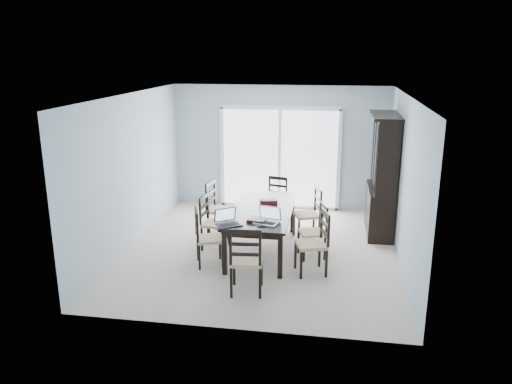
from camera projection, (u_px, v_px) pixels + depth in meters
floor at (262, 251)px, 8.47m from camera, size 5.00×5.00×0.00m
ceiling at (263, 96)px, 7.76m from camera, size 5.00×5.00×0.00m
back_wall at (280, 148)px, 10.49m from camera, size 4.50×0.02×2.60m
wall_left at (131, 171)px, 8.46m from camera, size 0.02×5.00×2.60m
wall_right at (405, 182)px, 7.77m from camera, size 0.02×5.00×2.60m
balcony at (284, 196)px, 11.80m from camera, size 4.50×2.00×0.10m
railing at (289, 162)px, 12.59m from camera, size 4.50×0.06×1.10m
dining_table at (262, 213)px, 8.28m from camera, size 1.00×2.20×0.75m
china_hutch at (383, 176)px, 9.05m from camera, size 0.50×1.38×2.20m
sliding_door at (280, 158)px, 10.52m from camera, size 2.52×0.05×2.18m
chair_left_near at (204, 231)px, 7.77m from camera, size 0.52×0.51×1.06m
chair_left_mid at (210, 216)px, 8.46m from camera, size 0.45×0.44×1.08m
chair_left_far at (217, 202)px, 9.08m from camera, size 0.50×0.49×1.16m
chair_right_near at (318, 236)px, 7.48m from camera, size 0.55×0.54×1.13m
chair_right_mid at (317, 225)px, 8.10m from camera, size 0.50×0.49×1.03m
chair_right_far at (312, 208)px, 8.89m from camera, size 0.53×0.52×1.09m
chair_end_near at (246, 254)px, 6.78m from camera, size 0.48×0.49×1.16m
chair_end_far at (276, 195)px, 9.73m from camera, size 0.48×0.49×1.05m
laptop_dark at (229, 222)px, 7.46m from camera, size 0.43×0.41×0.24m
laptop_silver at (266, 220)px, 7.53m from camera, size 0.41×0.33×0.25m
book_stack at (257, 220)px, 7.65m from camera, size 0.31×0.26×0.05m
cell_phone at (261, 226)px, 7.42m from camera, size 0.13×0.08×0.01m
game_box at (269, 202)px, 8.51m from camera, size 0.32×0.21×0.07m
hot_tub at (254, 175)px, 11.73m from camera, size 2.00×1.85×0.91m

